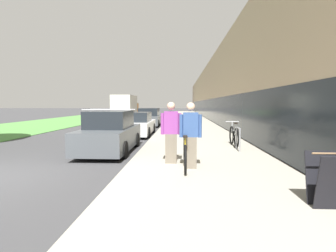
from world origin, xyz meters
TOP-DOWN VIEW (x-y plane):
  - sidewalk_slab at (5.56, 21.00)m, footprint 4.43×70.00m
  - storefront_facade at (12.82, 29.00)m, footprint 10.01×70.00m
  - lawn_strip at (-7.70, 25.00)m, footprint 7.91×70.00m
  - tandem_bicycle at (4.97, 1.05)m, footprint 0.52×2.60m
  - person_rider at (5.11, 0.72)m, footprint 0.58×0.23m
  - person_bystander at (4.58, 1.30)m, footprint 0.59×0.23m
  - bike_rack_hoop at (6.92, 3.42)m, footprint 0.05×0.60m
  - cruiser_bike_nearest at (6.96, 4.39)m, footprint 0.52×1.73m
  - sandwich_board_sign at (7.26, -1.79)m, footprint 0.56×0.56m
  - parked_sedan_curbside at (2.16, 3.73)m, footprint 1.81×4.06m
  - vintage_roadster_curbside at (2.20, 9.15)m, footprint 1.96×4.39m
  - parked_sedan_far at (2.18, 15.77)m, footprint 1.90×4.50m
  - moving_truck at (-1.81, 25.03)m, footprint 2.31×6.16m

SIDE VIEW (x-z plane):
  - lawn_strip at x=-7.70m, z-range 0.00..0.03m
  - sidewalk_slab at x=5.56m, z-range 0.00..0.15m
  - tandem_bicycle at x=4.97m, z-range 0.09..0.98m
  - cruiser_bike_nearest at x=6.96m, z-range 0.07..1.04m
  - sandwich_board_sign at x=7.26m, z-range 0.15..1.05m
  - vintage_roadster_curbside at x=2.20m, z-range -0.05..1.30m
  - bike_rack_hoop at x=6.92m, z-range 0.24..1.09m
  - parked_sedan_far at x=2.18m, z-range -0.07..1.42m
  - parked_sedan_curbside at x=2.16m, z-range -0.11..1.53m
  - person_rider at x=5.11m, z-range 0.16..1.87m
  - person_bystander at x=4.58m, z-range 0.16..1.89m
  - moving_truck at x=-1.81m, z-range 0.01..2.86m
  - storefront_facade at x=12.82m, z-range -0.01..6.42m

